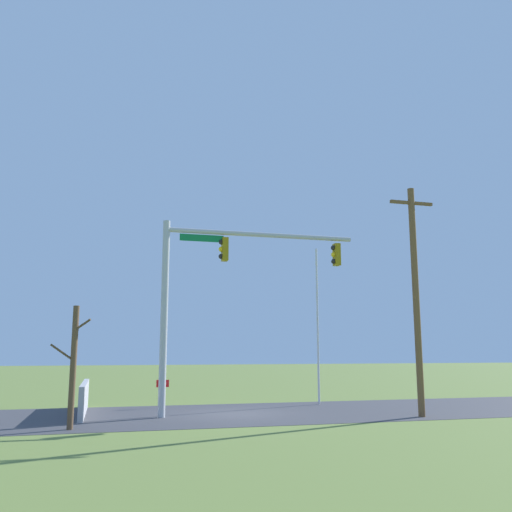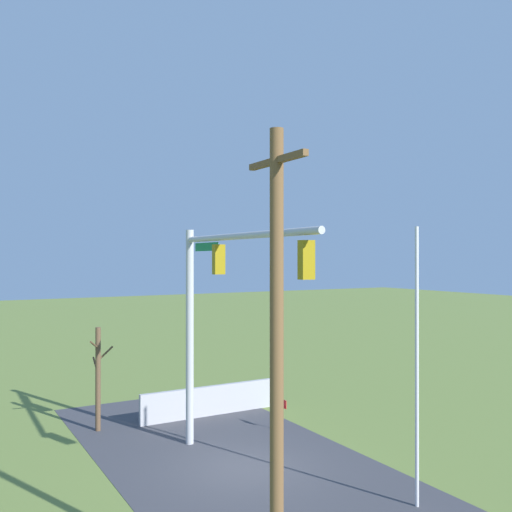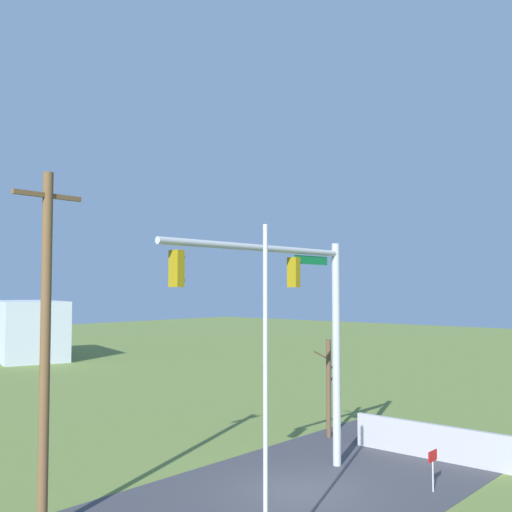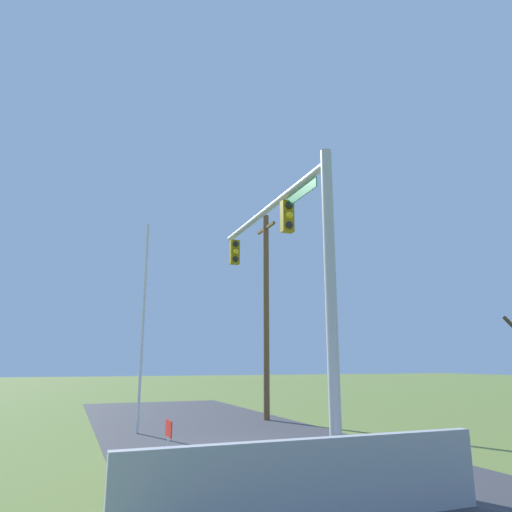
{
  "view_description": "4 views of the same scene",
  "coord_description": "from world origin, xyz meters",
  "px_view_note": "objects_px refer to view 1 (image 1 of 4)",
  "views": [
    {
      "loc": [
        5.2,
        22.2,
        2.49
      ],
      "look_at": [
        -0.68,
        0.75,
        6.36
      ],
      "focal_mm": 38.37,
      "sensor_mm": 36.0,
      "label": 1
    },
    {
      "loc": [
        -15.5,
        8.54,
        6.64
      ],
      "look_at": [
        -2.11,
        0.83,
        6.7
      ],
      "focal_mm": 39.27,
      "sensor_mm": 36.0,
      "label": 2
    },
    {
      "loc": [
        -14.87,
        -11.19,
        6.08
      ],
      "look_at": [
        -1.36,
        0.52,
        7.03
      ],
      "focal_mm": 42.75,
      "sensor_mm": 36.0,
      "label": 3
    },
    {
      "loc": [
        12.69,
        -5.11,
        2.36
      ],
      "look_at": [
        -1.14,
        0.34,
        5.75
      ],
      "focal_mm": 33.06,
      "sensor_mm": 36.0,
      "label": 4
    }
  ],
  "objects_px": {
    "signal_mast": "(217,279)",
    "flagpole": "(318,325)",
    "open_sign": "(163,387)",
    "bare_tree": "(73,365)",
    "utility_pole": "(416,295)"
  },
  "relations": [
    {
      "from": "signal_mast",
      "to": "flagpole",
      "type": "height_order",
      "value": "signal_mast"
    },
    {
      "from": "signal_mast",
      "to": "bare_tree",
      "type": "bearing_deg",
      "value": 25.11
    },
    {
      "from": "flagpole",
      "to": "utility_pole",
      "type": "xyz_separation_m",
      "value": [
        -1.96,
        5.64,
        0.96
      ]
    },
    {
      "from": "flagpole",
      "to": "bare_tree",
      "type": "distance_m",
      "value": 12.39
    },
    {
      "from": "bare_tree",
      "to": "open_sign",
      "type": "relative_size",
      "value": 3.26
    },
    {
      "from": "utility_pole",
      "to": "open_sign",
      "type": "distance_m",
      "value": 11.7
    },
    {
      "from": "flagpole",
      "to": "open_sign",
      "type": "relative_size",
      "value": 6.14
    },
    {
      "from": "signal_mast",
      "to": "flagpole",
      "type": "xyz_separation_m",
      "value": [
        -5.64,
        -3.28,
        -1.62
      ]
    },
    {
      "from": "utility_pole",
      "to": "bare_tree",
      "type": "bearing_deg",
      "value": 0.35
    },
    {
      "from": "utility_pole",
      "to": "flagpole",
      "type": "bearing_deg",
      "value": -70.88
    },
    {
      "from": "signal_mast",
      "to": "utility_pole",
      "type": "height_order",
      "value": "utility_pole"
    },
    {
      "from": "signal_mast",
      "to": "utility_pole",
      "type": "distance_m",
      "value": 7.99
    },
    {
      "from": "signal_mast",
      "to": "open_sign",
      "type": "height_order",
      "value": "signal_mast"
    },
    {
      "from": "open_sign",
      "to": "bare_tree",
      "type": "bearing_deg",
      "value": 59.95
    },
    {
      "from": "utility_pole",
      "to": "bare_tree",
      "type": "distance_m",
      "value": 13.08
    }
  ]
}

